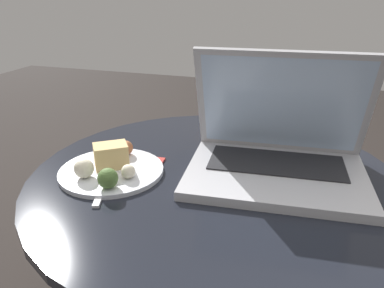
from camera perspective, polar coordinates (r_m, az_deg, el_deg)
table at (r=0.83m, az=3.27°, el=-13.01°), size 0.74×0.74×0.52m
napkin at (r=0.80m, az=-11.00°, el=-3.32°), size 0.17×0.13×0.00m
laptop at (r=0.76m, az=12.90°, el=-1.00°), size 0.36×0.27×0.25m
beer_glass at (r=0.89m, az=6.16°, el=6.97°), size 0.07×0.07×0.22m
snack_plate at (r=0.77m, az=-12.35°, el=-3.43°), size 0.21×0.21×0.06m
fork at (r=0.76m, az=-12.78°, el=-4.89°), size 0.08×0.19×0.00m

